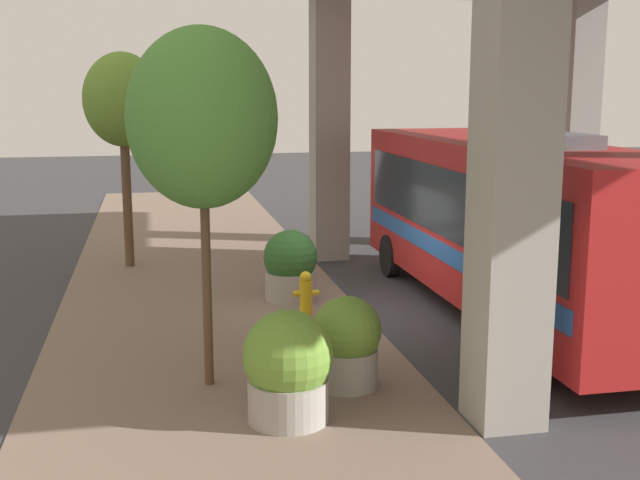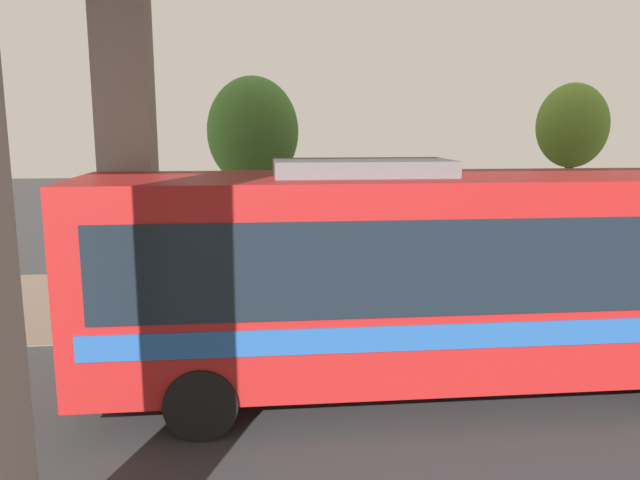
{
  "view_description": "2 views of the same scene",
  "coord_description": "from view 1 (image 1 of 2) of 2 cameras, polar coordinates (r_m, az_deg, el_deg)",
  "views": [
    {
      "loc": [
        -4.01,
        -14.93,
        4.45
      ],
      "look_at": [
        -1.19,
        -1.44,
        1.83
      ],
      "focal_mm": 45.0,
      "sensor_mm": 36.0,
      "label": 1
    },
    {
      "loc": [
        11.85,
        -3.19,
        4.17
      ],
      "look_at": [
        0.35,
        -2.03,
        2.04
      ],
      "focal_mm": 35.0,
      "sensor_mm": 36.0,
      "label": 2
    }
  ],
  "objects": [
    {
      "name": "sidewalk_strip",
      "position": [
        15.61,
        -7.66,
        -5.84
      ],
      "size": [
        6.0,
        40.0,
        0.02
      ],
      "color": "#7A6656",
      "rests_on": "ground"
    },
    {
      "name": "ground_plane",
      "position": [
        16.09,
        3.1,
        -5.29
      ],
      "size": [
        80.0,
        80.0,
        0.0
      ],
      "primitive_type": "plane",
      "color": "#38383A",
      "rests_on": "ground"
    },
    {
      "name": "bus",
      "position": [
        16.02,
        13.08,
        1.66
      ],
      "size": [
        2.7,
        10.47,
        3.67
      ],
      "color": "#B21E1E",
      "rests_on": "ground"
    },
    {
      "name": "street_tree_near",
      "position": [
        20.36,
        -13.85,
        9.53
      ],
      "size": [
        1.91,
        1.91,
        5.31
      ],
      "color": "brown",
      "rests_on": "ground"
    },
    {
      "name": "street_tree_far",
      "position": [
        11.7,
        -8.37,
        8.51
      ],
      "size": [
        2.17,
        2.17,
        5.32
      ],
      "color": "brown",
      "rests_on": "ground"
    },
    {
      "name": "fire_hydrant",
      "position": [
        15.86,
        -1.02,
        -3.82
      ],
      "size": [
        0.52,
        0.25,
        0.9
      ],
      "color": "gold",
      "rests_on": "ground"
    },
    {
      "name": "planter_back",
      "position": [
        16.91,
        -2.11,
        -1.89
      ],
      "size": [
        1.14,
        1.14,
        1.52
      ],
      "color": "#9E998E",
      "rests_on": "ground"
    },
    {
      "name": "planter_middle",
      "position": [
        12.08,
        1.95,
        -7.32
      ],
      "size": [
        1.03,
        1.03,
        1.41
      ],
      "color": "#9E998E",
      "rests_on": "ground"
    },
    {
      "name": "planter_front",
      "position": [
        10.87,
        -2.28,
        -9.1
      ],
      "size": [
        1.22,
        1.22,
        1.55
      ],
      "color": "#9E998E",
      "rests_on": "ground"
    }
  ]
}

